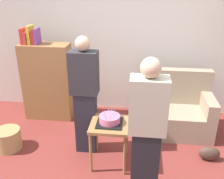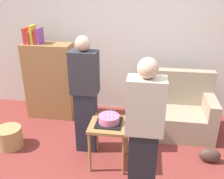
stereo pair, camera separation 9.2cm
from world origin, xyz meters
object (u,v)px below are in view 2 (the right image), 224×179
object	(u,v)px
bookshelf	(50,80)
side_table	(109,129)
person_holding_cake	(144,136)
birthday_cake	(109,120)
person_blowing_candles	(85,96)
wicker_basket	(10,137)
handbag	(210,155)
couch	(176,112)

from	to	relation	value
bookshelf	side_table	size ratio (longest dim) A/B	2.65
bookshelf	person_holding_cake	size ratio (longest dim) A/B	0.97
birthday_cake	person_blowing_candles	distance (m)	0.48
side_table	person_holding_cake	size ratio (longest dim) A/B	0.37
wicker_basket	bookshelf	bearing A→B (deg)	74.61
side_table	wicker_basket	size ratio (longest dim) A/B	1.67
person_holding_cake	wicker_basket	world-z (taller)	person_holding_cake
handbag	person_holding_cake	bearing A→B (deg)	-138.98
couch	bookshelf	size ratio (longest dim) A/B	0.69
couch	handbag	distance (m)	0.85
birthday_cake	handbag	bearing A→B (deg)	8.67
birthday_cake	person_holding_cake	size ratio (longest dim) A/B	0.20
couch	handbag	size ratio (longest dim) A/B	3.93
bookshelf	handbag	distance (m)	2.76
couch	person_blowing_candles	xyz separation A→B (m)	(-1.28, -0.66, 0.49)
couch	birthday_cake	xyz separation A→B (m)	(-0.92, -0.92, 0.31)
side_table	person_blowing_candles	xyz separation A→B (m)	(-0.36, 0.26, 0.32)
person_blowing_candles	couch	bearing A→B (deg)	43.37
bookshelf	person_holding_cake	xyz separation A→B (m)	(1.65, -1.70, 0.16)
person_holding_cake	handbag	xyz separation A→B (m)	(0.88, 0.77, -0.73)
couch	handbag	world-z (taller)	couch
birthday_cake	wicker_basket	bearing A→B (deg)	174.92
couch	handbag	bearing A→B (deg)	-60.90
bookshelf	side_table	world-z (taller)	bookshelf
person_holding_cake	wicker_basket	bearing A→B (deg)	7.78
couch	birthday_cake	size ratio (longest dim) A/B	3.44
side_table	birthday_cake	xyz separation A→B (m)	(-0.00, -0.00, 0.14)
couch	person_holding_cake	distance (m)	1.64
side_table	wicker_basket	bearing A→B (deg)	174.92
couch	side_table	world-z (taller)	couch
side_table	person_blowing_candles	world-z (taller)	person_blowing_candles
person_blowing_candles	wicker_basket	distance (m)	1.32
side_table	person_holding_cake	distance (m)	0.79
person_holding_cake	wicker_basket	size ratio (longest dim) A/B	4.53
bookshelf	person_blowing_candles	bearing A→B (deg)	-45.76
bookshelf	wicker_basket	distance (m)	1.16
couch	bookshelf	world-z (taller)	bookshelf
person_blowing_candles	person_holding_cake	bearing A→B (deg)	-29.75
handbag	couch	bearing A→B (deg)	119.10
bookshelf	side_table	bearing A→B (deg)	-43.04
person_blowing_candles	handbag	size ratio (longest dim) A/B	5.82
birthday_cake	person_holding_cake	distance (m)	0.74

